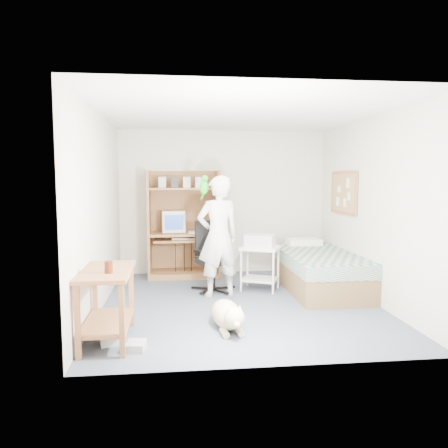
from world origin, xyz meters
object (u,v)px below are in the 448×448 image
Objects in this scene: computer_hutch at (184,229)px; bed at (319,270)px; side_desk at (107,294)px; printer_cart at (260,261)px; dog at (228,315)px; office_chair at (212,266)px; person at (218,236)px.

bed is at bearing -29.29° from computer_hutch.
printer_cart is at bearing 43.68° from side_desk.
printer_cart is at bearing -43.99° from computer_hutch.
printer_cart is (-0.89, 0.05, 0.15)m from bed.
computer_hutch is 1.84× the size of dog.
office_chair is 0.60× the size of person.
dog is at bearing -134.89° from bed.
bed is 2.02× the size of side_desk.
dog is at bearing -105.33° from office_chair.
office_chair is at bearing 85.00° from dog.
office_chair is 0.72m from printer_cart.
bed is at bearing 171.12° from person.
side_desk is 2.71m from printer_cart.
computer_hutch is 1.59m from printer_cart.
person is at bearing 82.49° from dog.
side_desk is 2.11m from person.
bed is at bearing 20.96° from printer_cart.
computer_hutch reaches higher than office_chair.
person is at bearing -94.11° from office_chair.
person reaches higher than bed.
office_chair is 1.51× the size of printer_cart.
person is (-1.54, -0.20, 0.57)m from bed.
bed is at bearing 32.50° from side_desk.
person is at bearing -70.93° from computer_hutch.
person is 0.81m from printer_cart.
office_chair is 1.70m from dog.
side_desk is at bearing 34.67° from person.
bed is at bearing 39.11° from dog.
side_desk is at bearing -175.70° from dog.
computer_hutch reaches higher than dog.
computer_hutch is 3.08m from side_desk.
dog is at bearing -88.36° from printer_cart.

